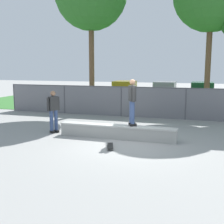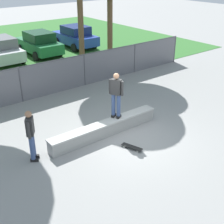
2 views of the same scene
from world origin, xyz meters
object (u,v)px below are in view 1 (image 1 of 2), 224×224
at_px(car_silver, 165,92).
at_px(concrete_ledge, 117,132).
at_px(skateboard, 110,146).
at_px(bystander, 53,110).
at_px(car_yellow, 125,91).
at_px(car_green, 202,93).
at_px(skateboarder, 132,100).

bearing_deg(car_silver, concrete_ledge, -92.06).
distance_m(concrete_ledge, car_silver, 12.11).
relative_size(concrete_ledge, skateboard, 5.78).
height_order(concrete_ledge, car_silver, car_silver).
xyz_separation_m(concrete_ledge, bystander, (-2.89, 0.17, 0.74)).
distance_m(car_yellow, car_green, 6.06).
distance_m(concrete_ledge, car_yellow, 12.43).
bearing_deg(car_green, car_silver, -178.97).
bearing_deg(bystander, car_green, 62.89).
height_order(car_yellow, car_silver, same).
relative_size(concrete_ledge, car_yellow, 1.13).
height_order(skateboarder, car_yellow, skateboarder).
relative_size(car_silver, bystander, 2.31).
height_order(car_green, bystander, bystander).
xyz_separation_m(concrete_ledge, skateboarder, (0.59, 0.08, 1.27)).
bearing_deg(car_green, bystander, -117.11).
relative_size(skateboarder, car_yellow, 0.43).
xyz_separation_m(skateboarder, car_yellow, (-3.41, 12.01, -0.71)).
bearing_deg(car_yellow, skateboarder, -74.14).
bearing_deg(skateboard, concrete_ledge, 96.43).
bearing_deg(skateboard, skateboarder, 73.39).
bearing_deg(car_yellow, skateboard, -77.54).
xyz_separation_m(concrete_ledge, car_green, (3.24, 12.14, 0.57)).
bearing_deg(car_silver, skateboard, -91.19).
distance_m(concrete_ledge, car_green, 12.57).
xyz_separation_m(car_yellow, bystander, (-0.07, -11.93, 0.17)).
distance_m(concrete_ledge, skateboarder, 1.41).
bearing_deg(concrete_ledge, skateboard, -83.57).
bearing_deg(bystander, skateboard, -26.92).
height_order(skateboard, car_yellow, car_yellow).
height_order(skateboarder, skateboard, skateboarder).
relative_size(concrete_ledge, car_silver, 1.13).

